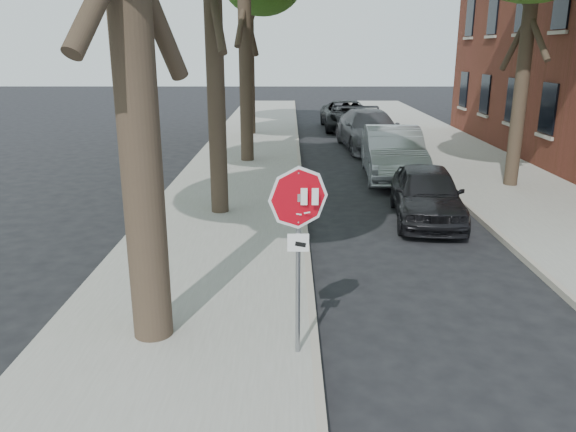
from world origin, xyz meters
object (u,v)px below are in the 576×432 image
stop_sign (298,225)px  car_b (393,153)px  car_a (427,194)px  car_d (347,115)px  car_c (369,130)px

stop_sign → car_b: stop_sign is taller
car_b → car_a: bearing=-86.8°
car_b → car_d: bearing=95.0°
car_b → car_c: bearing=93.2°
car_c → car_d: 6.18m
stop_sign → car_d: 23.53m
stop_sign → car_c: (3.30, 17.14, -1.13)m
stop_sign → car_b: size_ratio=0.52×
car_c → car_d: (-0.37, 6.17, -0.07)m
car_a → car_b: (0.00, 4.84, 0.15)m
car_b → car_c: size_ratio=0.90×
stop_sign → car_a: bearing=63.6°
car_d → car_a: bearing=-89.7°
stop_sign → car_b: (3.30, 11.49, -1.11)m
car_c → stop_sign: bearing=-105.4°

